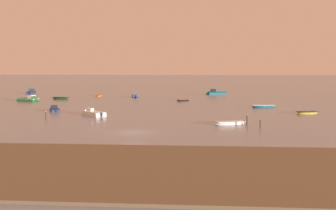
{
  "coord_description": "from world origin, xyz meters",
  "views": [
    {
      "loc": [
        7.71,
        -46.71,
        7.8
      ],
      "look_at": [
        1.96,
        31.43,
        0.42
      ],
      "focal_mm": 42.08,
      "sensor_mm": 36.0,
      "label": 1
    }
  ],
  "objects_px": {
    "rowboat_moored_1": "(264,107)",
    "rowboat_moored_3": "(230,123)",
    "rowboat_moored_0": "(99,96)",
    "motorboat_moored_6": "(31,100)",
    "motorboat_moored_7": "(91,114)",
    "motorboat_moored_3": "(54,110)",
    "mooring_post_left": "(46,115)",
    "mooring_post_right": "(260,123)",
    "motorboat_moored_0": "(32,92)",
    "rowboat_moored_2": "(183,100)",
    "motorboat_moored_4": "(214,93)",
    "motorboat_moored_5": "(136,97)",
    "mooring_post_near": "(247,120)",
    "rowboat_moored_6": "(307,113)",
    "rowboat_moored_4": "(61,99)"
  },
  "relations": [
    {
      "from": "motorboat_moored_0",
      "to": "rowboat_moored_2",
      "type": "distance_m",
      "value": 53.52
    },
    {
      "from": "rowboat_moored_1",
      "to": "motorboat_moored_5",
      "type": "height_order",
      "value": "motorboat_moored_5"
    },
    {
      "from": "motorboat_moored_3",
      "to": "mooring_post_left",
      "type": "height_order",
      "value": "mooring_post_left"
    },
    {
      "from": "rowboat_moored_2",
      "to": "motorboat_moored_5",
      "type": "relative_size",
      "value": 0.74
    },
    {
      "from": "rowboat_moored_2",
      "to": "rowboat_moored_6",
      "type": "xyz_separation_m",
      "value": [
        22.04,
        -24.7,
        0.02
      ]
    },
    {
      "from": "motorboat_moored_3",
      "to": "motorboat_moored_4",
      "type": "height_order",
      "value": "motorboat_moored_4"
    },
    {
      "from": "motorboat_moored_7",
      "to": "motorboat_moored_5",
      "type": "bearing_deg",
      "value": -46.42
    },
    {
      "from": "rowboat_moored_0",
      "to": "mooring_post_right",
      "type": "height_order",
      "value": "mooring_post_right"
    },
    {
      "from": "motorboat_moored_3",
      "to": "mooring_post_right",
      "type": "xyz_separation_m",
      "value": [
        34.16,
        -17.68,
        0.36
      ]
    },
    {
      "from": "rowboat_moored_2",
      "to": "rowboat_moored_4",
      "type": "relative_size",
      "value": 0.7
    },
    {
      "from": "motorboat_moored_3",
      "to": "motorboat_moored_4",
      "type": "xyz_separation_m",
      "value": [
        30.95,
        47.21,
        0.12
      ]
    },
    {
      "from": "rowboat_moored_2",
      "to": "motorboat_moored_7",
      "type": "relative_size",
      "value": 0.67
    },
    {
      "from": "rowboat_moored_0",
      "to": "motorboat_moored_4",
      "type": "relative_size",
      "value": 0.51
    },
    {
      "from": "motorboat_moored_0",
      "to": "mooring_post_left",
      "type": "relative_size",
      "value": 4.13
    },
    {
      "from": "rowboat_moored_2",
      "to": "motorboat_moored_7",
      "type": "bearing_deg",
      "value": -154.96
    },
    {
      "from": "motorboat_moored_6",
      "to": "motorboat_moored_5",
      "type": "bearing_deg",
      "value": 54.13
    },
    {
      "from": "motorboat_moored_0",
      "to": "rowboat_moored_0",
      "type": "bearing_deg",
      "value": -125.82
    },
    {
      "from": "motorboat_moored_5",
      "to": "rowboat_moored_2",
      "type": "bearing_deg",
      "value": 36.43
    },
    {
      "from": "rowboat_moored_2",
      "to": "rowboat_moored_6",
      "type": "height_order",
      "value": "rowboat_moored_6"
    },
    {
      "from": "motorboat_moored_5",
      "to": "mooring_post_near",
      "type": "bearing_deg",
      "value": 10.73
    },
    {
      "from": "motorboat_moored_7",
      "to": "rowboat_moored_2",
      "type": "bearing_deg",
      "value": -70.85
    },
    {
      "from": "motorboat_moored_5",
      "to": "mooring_post_left",
      "type": "height_order",
      "value": "mooring_post_left"
    },
    {
      "from": "mooring_post_left",
      "to": "mooring_post_right",
      "type": "bearing_deg",
      "value": -10.75
    },
    {
      "from": "motorboat_moored_3",
      "to": "mooring_post_near",
      "type": "relative_size",
      "value": 2.57
    },
    {
      "from": "rowboat_moored_6",
      "to": "mooring_post_left",
      "type": "height_order",
      "value": "mooring_post_left"
    },
    {
      "from": "rowboat_moored_6",
      "to": "mooring_post_right",
      "type": "xyz_separation_m",
      "value": [
        -10.5,
        -16.38,
        0.43
      ]
    },
    {
      "from": "motorboat_moored_6",
      "to": "rowboat_moored_4",
      "type": "bearing_deg",
      "value": 75.75
    },
    {
      "from": "motorboat_moored_0",
      "to": "mooring_post_right",
      "type": "bearing_deg",
      "value": -149.84
    },
    {
      "from": "motorboat_moored_0",
      "to": "motorboat_moored_4",
      "type": "bearing_deg",
      "value": -102.62
    },
    {
      "from": "rowboat_moored_4",
      "to": "rowboat_moored_2",
      "type": "bearing_deg",
      "value": 14.33
    },
    {
      "from": "motorboat_moored_4",
      "to": "mooring_post_near",
      "type": "bearing_deg",
      "value": 79.56
    },
    {
      "from": "motorboat_moored_4",
      "to": "motorboat_moored_7",
      "type": "bearing_deg",
      "value": 54.82
    },
    {
      "from": "rowboat_moored_1",
      "to": "motorboat_moored_6",
      "type": "height_order",
      "value": "motorboat_moored_6"
    },
    {
      "from": "motorboat_moored_7",
      "to": "motorboat_moored_3",
      "type": "bearing_deg",
      "value": 11.4
    },
    {
      "from": "rowboat_moored_3",
      "to": "rowboat_moored_4",
      "type": "relative_size",
      "value": 0.96
    },
    {
      "from": "motorboat_moored_0",
      "to": "motorboat_moored_7",
      "type": "bearing_deg",
      "value": -159.98
    },
    {
      "from": "rowboat_moored_2",
      "to": "rowboat_moored_1",
      "type": "bearing_deg",
      "value": -79.76
    },
    {
      "from": "motorboat_moored_0",
      "to": "motorboat_moored_3",
      "type": "relative_size",
      "value": 1.4
    },
    {
      "from": "motorboat_moored_5",
      "to": "motorboat_moored_7",
      "type": "height_order",
      "value": "motorboat_moored_7"
    },
    {
      "from": "rowboat_moored_3",
      "to": "mooring_post_near",
      "type": "bearing_deg",
      "value": -28.41
    },
    {
      "from": "motorboat_moored_4",
      "to": "motorboat_moored_6",
      "type": "relative_size",
      "value": 1.06
    },
    {
      "from": "motorboat_moored_6",
      "to": "mooring_post_near",
      "type": "xyz_separation_m",
      "value": [
        45.64,
        -35.13,
        0.39
      ]
    },
    {
      "from": "motorboat_moored_0",
      "to": "rowboat_moored_3",
      "type": "distance_m",
      "value": 84.01
    },
    {
      "from": "rowboat_moored_1",
      "to": "rowboat_moored_3",
      "type": "distance_m",
      "value": 25.86
    },
    {
      "from": "motorboat_moored_7",
      "to": "motorboat_moored_0",
      "type": "bearing_deg",
      "value": -12.89
    },
    {
      "from": "rowboat_moored_2",
      "to": "motorboat_moored_3",
      "type": "xyz_separation_m",
      "value": [
        -22.62,
        -23.4,
        0.09
      ]
    },
    {
      "from": "rowboat_moored_1",
      "to": "motorboat_moored_3",
      "type": "height_order",
      "value": "motorboat_moored_3"
    },
    {
      "from": "rowboat_moored_0",
      "to": "motorboat_moored_6",
      "type": "xyz_separation_m",
      "value": [
        -11.88,
        -17.72,
        0.2
      ]
    },
    {
      "from": "rowboat_moored_1",
      "to": "mooring_post_near",
      "type": "height_order",
      "value": "mooring_post_near"
    },
    {
      "from": "motorboat_moored_5",
      "to": "motorboat_moored_7",
      "type": "distance_m",
      "value": 39.72
    }
  ]
}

